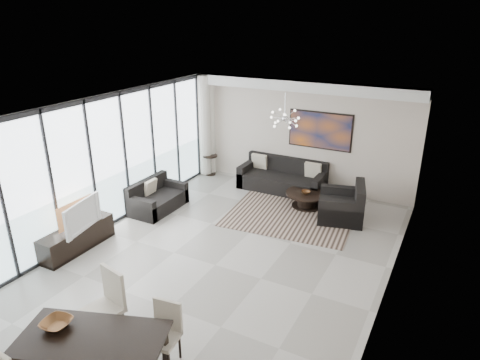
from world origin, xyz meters
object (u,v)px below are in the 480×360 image
Objects in this scene: sofa_main at (282,180)px; television at (78,215)px; coffee_table at (307,199)px; tv_console at (77,238)px; dining_table at (92,343)px.

television is (-2.28, -4.87, 0.53)m from sofa_main.
tv_console reaches higher than coffee_table.
tv_console is at bearing -116.66° from sofa_main.
sofa_main is 5.43m from tv_console.
dining_table reaches higher than tv_console.
sofa_main is 2.15× the size of television.
sofa_main is at bearing 63.34° from tv_console.
coffee_table is 5.28m from television.
sofa_main is (-0.96, 0.74, 0.07)m from coffee_table.
television is at bearing -115.04° from sofa_main.
tv_console is (-2.44, -4.85, -0.03)m from sofa_main.
dining_table is (2.71, -2.30, -0.14)m from television.
sofa_main is 7.20m from dining_table.
television is (-3.24, -4.13, 0.60)m from coffee_table.
coffee_table is 1.00× the size of television.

